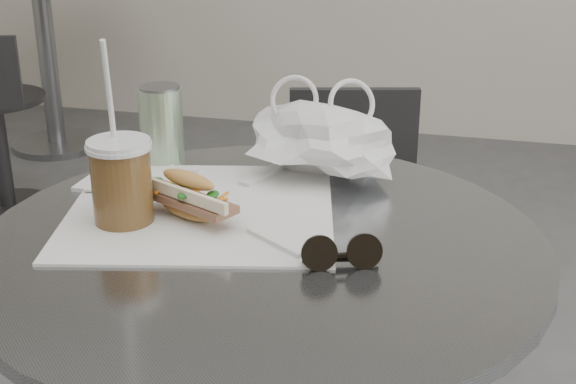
% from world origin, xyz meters
% --- Properties ---
extents(bg_table, '(0.70, 0.70, 0.74)m').
position_xyz_m(bg_table, '(-1.60, 2.40, 0.47)').
color(bg_table, slate).
rests_on(bg_table, ground).
extents(chair_far, '(0.38, 0.41, 0.72)m').
position_xyz_m(chair_far, '(0.02, 0.92, 0.32)').
color(chair_far, '#2E2E30').
rests_on(chair_far, ground).
extents(sandwich_paper, '(0.44, 0.43, 0.00)m').
position_xyz_m(sandwich_paper, '(-0.11, 0.27, 0.74)').
color(sandwich_paper, white).
rests_on(sandwich_paper, cafe_table).
extents(banh_mi, '(0.20, 0.15, 0.07)m').
position_xyz_m(banh_mi, '(-0.12, 0.24, 0.77)').
color(banh_mi, tan).
rests_on(banh_mi, sandwich_paper).
extents(iced_coffee, '(0.09, 0.09, 0.26)m').
position_xyz_m(iced_coffee, '(-0.20, 0.20, 0.80)').
color(iced_coffee, brown).
rests_on(iced_coffee, cafe_table).
extents(sunglasses, '(0.10, 0.05, 0.05)m').
position_xyz_m(sunglasses, '(0.12, 0.14, 0.76)').
color(sunglasses, black).
rests_on(sunglasses, cafe_table).
extents(plastic_bag, '(0.26, 0.23, 0.11)m').
position_xyz_m(plastic_bag, '(0.03, 0.45, 0.80)').
color(plastic_bag, white).
rests_on(plastic_bag, cafe_table).
extents(napkin_stack, '(0.15, 0.15, 0.01)m').
position_xyz_m(napkin_stack, '(-0.25, 0.35, 0.74)').
color(napkin_stack, white).
rests_on(napkin_stack, cafe_table).
extents(drink_can, '(0.07, 0.07, 0.13)m').
position_xyz_m(drink_can, '(-0.23, 0.43, 0.81)').
color(drink_can, '#57884F').
rests_on(drink_can, cafe_table).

